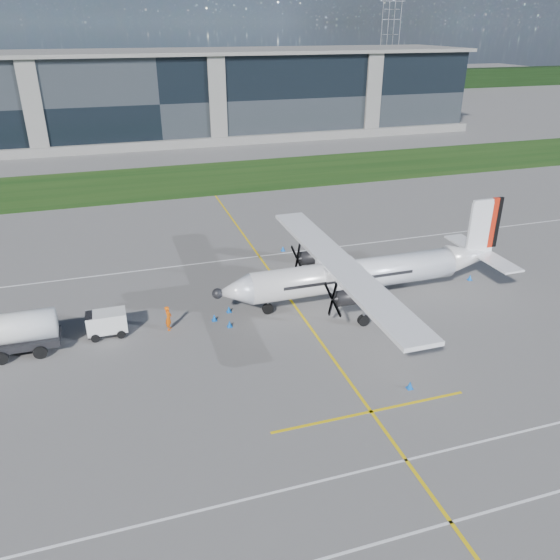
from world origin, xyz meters
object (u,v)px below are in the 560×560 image
at_px(baggage_tug, 107,324).
at_px(ground_crew_person, 168,316).
at_px(safety_cone_nose_stbd, 229,309).
at_px(safety_cone_fwd, 214,318).
at_px(safety_cone_stbdwing, 283,248).
at_px(safety_cone_tail, 470,277).
at_px(safety_cone_nose_port, 230,324).
at_px(pylon_east, 390,39).
at_px(turboprop_aircraft, 366,257).
at_px(safety_cone_portwing, 410,385).

relative_size(baggage_tug, ground_crew_person, 1.37).
relative_size(baggage_tug, safety_cone_nose_stbd, 5.83).
height_order(safety_cone_fwd, safety_cone_nose_stbd, same).
xyz_separation_m(safety_cone_stbdwing, safety_cone_nose_stbd, (-7.74, -10.57, 0.00)).
bearing_deg(safety_cone_tail, safety_cone_nose_port, -175.72).
relative_size(safety_cone_stbdwing, safety_cone_fwd, 1.00).
height_order(safety_cone_nose_port, safety_cone_nose_stbd, same).
bearing_deg(baggage_tug, safety_cone_stbdwing, 33.96).
xyz_separation_m(ground_crew_person, safety_cone_stbdwing, (12.42, 11.81, -0.82)).
bearing_deg(ground_crew_person, safety_cone_fwd, -65.54).
bearing_deg(baggage_tug, safety_cone_nose_port, -10.36).
bearing_deg(pylon_east, baggage_tug, -123.97).
xyz_separation_m(turboprop_aircraft, safety_cone_nose_port, (-11.17, -1.06, -3.46)).
xyz_separation_m(safety_cone_nose_port, safety_cone_nose_stbd, (0.44, 2.21, 0.00)).
distance_m(baggage_tug, safety_cone_stbdwing, 20.10).
relative_size(pylon_east, safety_cone_portwing, 60.00).
bearing_deg(baggage_tug, ground_crew_person, -7.91).
distance_m(turboprop_aircraft, safety_cone_nose_port, 11.74).
height_order(turboprop_aircraft, safety_cone_nose_port, turboprop_aircraft).
distance_m(turboprop_aircraft, ground_crew_person, 15.64).
distance_m(baggage_tug, safety_cone_nose_stbd, 8.97).
height_order(turboprop_aircraft, safety_cone_portwing, turboprop_aircraft).
bearing_deg(safety_cone_tail, turboprop_aircraft, -176.99).
height_order(safety_cone_portwing, safety_cone_nose_stbd, same).
xyz_separation_m(baggage_tug, safety_cone_fwd, (7.60, -0.30, -0.62)).
bearing_deg(ground_crew_person, turboprop_aircraft, -70.07).
bearing_deg(safety_cone_stbdwing, ground_crew_person, -136.45).
bearing_deg(pylon_east, safety_cone_tail, -114.86).
distance_m(safety_cone_stbdwing, safety_cone_nose_stbd, 13.10).
height_order(baggage_tug, safety_cone_portwing, baggage_tug).
relative_size(safety_cone_tail, safety_cone_nose_stbd, 1.00).
bearing_deg(safety_cone_portwing, safety_cone_fwd, 129.38).
bearing_deg(ground_crew_person, baggage_tug, 101.64).
height_order(ground_crew_person, safety_cone_portwing, ground_crew_person).
height_order(safety_cone_tail, safety_cone_nose_port, same).
relative_size(pylon_east, ground_crew_person, 14.07).
relative_size(pylon_east, safety_cone_tail, 60.00).
bearing_deg(safety_cone_nose_stbd, ground_crew_person, -165.10).
bearing_deg(safety_cone_nose_port, baggage_tug, 169.64).
xyz_separation_m(ground_crew_person, safety_cone_tail, (25.80, 0.65, -0.82)).
bearing_deg(safety_cone_portwing, pylon_east, 63.01).
bearing_deg(safety_cone_tail, pylon_east, 65.14).
distance_m(ground_crew_person, safety_cone_nose_port, 4.43).
xyz_separation_m(safety_cone_tail, safety_cone_portwing, (-12.75, -12.16, 0.00)).
xyz_separation_m(safety_cone_portwing, safety_cone_nose_port, (-8.80, 10.55, 0.00)).
bearing_deg(safety_cone_tail, safety_cone_stbdwing, 140.15).
bearing_deg(safety_cone_portwing, safety_cone_tail, 43.64).
relative_size(ground_crew_person, safety_cone_nose_stbd, 4.26).
bearing_deg(pylon_east, safety_cone_portwing, -116.99).
distance_m(baggage_tug, safety_cone_tail, 30.05).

